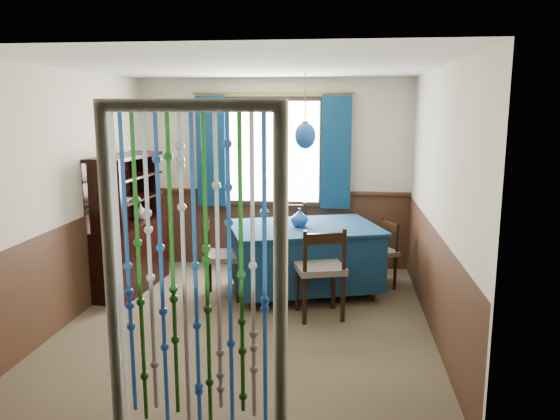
# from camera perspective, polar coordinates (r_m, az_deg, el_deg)

# --- Properties ---
(floor) EXTENTS (4.00, 4.00, 0.00)m
(floor) POSITION_cam_1_polar(r_m,az_deg,el_deg) (5.64, -3.21, -11.46)
(floor) COLOR brown
(floor) RESTS_ON ground
(ceiling) EXTENTS (4.00, 4.00, 0.00)m
(ceiling) POSITION_cam_1_polar(r_m,az_deg,el_deg) (5.24, -3.51, 14.76)
(ceiling) COLOR silver
(ceiling) RESTS_ON ground
(wall_back) EXTENTS (3.60, 0.00, 3.60)m
(wall_back) POSITION_cam_1_polar(r_m,az_deg,el_deg) (7.26, -0.64, 3.77)
(wall_back) COLOR beige
(wall_back) RESTS_ON ground
(wall_front) EXTENTS (3.60, 0.00, 3.60)m
(wall_front) POSITION_cam_1_polar(r_m,az_deg,el_deg) (3.39, -9.17, -4.47)
(wall_front) COLOR beige
(wall_front) RESTS_ON ground
(wall_left) EXTENTS (0.00, 4.00, 4.00)m
(wall_left) POSITION_cam_1_polar(r_m,az_deg,el_deg) (5.88, -20.91, 1.41)
(wall_left) COLOR beige
(wall_left) RESTS_ON ground
(wall_right) EXTENTS (0.00, 4.00, 4.00)m
(wall_right) POSITION_cam_1_polar(r_m,az_deg,el_deg) (5.30, 16.20, 0.74)
(wall_right) COLOR beige
(wall_right) RESTS_ON ground
(wainscot_back) EXTENTS (3.60, 0.00, 3.60)m
(wainscot_back) POSITION_cam_1_polar(r_m,az_deg,el_deg) (7.37, -0.65, -2.04)
(wainscot_back) COLOR #3F2518
(wainscot_back) RESTS_ON ground
(wainscot_front) EXTENTS (3.60, 0.00, 3.60)m
(wainscot_front) POSITION_cam_1_polar(r_m,az_deg,el_deg) (3.67, -8.75, -15.78)
(wainscot_front) COLOR #3F2518
(wainscot_front) RESTS_ON ground
(wainscot_left) EXTENTS (0.00, 4.00, 4.00)m
(wainscot_left) POSITION_cam_1_polar(r_m,az_deg,el_deg) (6.03, -20.31, -5.63)
(wainscot_left) COLOR #3F2518
(wainscot_left) RESTS_ON ground
(wainscot_right) EXTENTS (0.00, 4.00, 4.00)m
(wainscot_right) POSITION_cam_1_polar(r_m,az_deg,el_deg) (5.47, 15.63, -7.02)
(wainscot_right) COLOR #3F2518
(wainscot_right) RESTS_ON ground
(window) EXTENTS (1.32, 0.12, 1.42)m
(window) POSITION_cam_1_polar(r_m,az_deg,el_deg) (7.18, -0.70, 6.10)
(window) COLOR black
(window) RESTS_ON wall_back
(doorway) EXTENTS (1.16, 0.12, 2.18)m
(doorway) POSITION_cam_1_polar(r_m,az_deg,el_deg) (3.50, -8.81, -7.37)
(doorway) COLOR silver
(doorway) RESTS_ON ground
(dining_table) EXTENTS (1.93, 1.60, 0.80)m
(dining_table) POSITION_cam_1_polar(r_m,az_deg,el_deg) (6.29, 2.52, -4.68)
(dining_table) COLOR #0E2B48
(dining_table) RESTS_ON floor
(chair_near) EXTENTS (0.58, 0.56, 0.96)m
(chair_near) POSITION_cam_1_polar(r_m,az_deg,el_deg) (5.57, 4.25, -6.23)
(chair_near) COLOR black
(chair_near) RESTS_ON floor
(chair_far) EXTENTS (0.47, 0.45, 0.91)m
(chair_far) POSITION_cam_1_polar(r_m,az_deg,el_deg) (7.01, 1.00, -2.85)
(chair_far) COLOR black
(chair_far) RESTS_ON floor
(chair_left) EXTENTS (0.48, 0.50, 0.89)m
(chair_left) POSITION_cam_1_polar(r_m,az_deg,el_deg) (6.18, -6.25, -4.86)
(chair_left) COLOR black
(chair_left) RESTS_ON floor
(chair_right) EXTENTS (0.52, 0.53, 0.81)m
(chair_right) POSITION_cam_1_polar(r_m,az_deg,el_deg) (6.62, 10.36, -4.33)
(chair_right) COLOR black
(chair_right) RESTS_ON floor
(sideboard) EXTENTS (0.53, 1.25, 1.59)m
(sideboard) POSITION_cam_1_polar(r_m,az_deg,el_deg) (6.65, -15.51, -3.31)
(sideboard) COLOR black
(sideboard) RESTS_ON floor
(pendant_lamp) EXTENTS (0.23, 0.23, 0.83)m
(pendant_lamp) POSITION_cam_1_polar(r_m,az_deg,el_deg) (6.07, 2.63, 7.79)
(pendant_lamp) COLOR olive
(pendant_lamp) RESTS_ON ceiling
(vase_table) EXTENTS (0.23, 0.23, 0.19)m
(vase_table) POSITION_cam_1_polar(r_m,az_deg,el_deg) (6.17, 2.05, -0.86)
(vase_table) COLOR #154290
(vase_table) RESTS_ON dining_table
(bowl_shelf) EXTENTS (0.22, 0.22, 0.05)m
(bowl_shelf) POSITION_cam_1_polar(r_m,az_deg,el_deg) (6.30, -16.05, 1.02)
(bowl_shelf) COLOR beige
(bowl_shelf) RESTS_ON sideboard
(vase_sideboard) EXTENTS (0.24, 0.24, 0.21)m
(vase_sideboard) POSITION_cam_1_polar(r_m,az_deg,el_deg) (6.79, -14.39, -0.05)
(vase_sideboard) COLOR beige
(vase_sideboard) RESTS_ON sideboard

